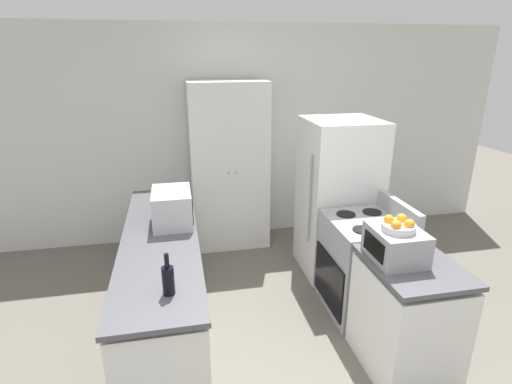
# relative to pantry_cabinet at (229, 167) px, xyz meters

# --- Properties ---
(wall_back) EXTENTS (7.00, 0.06, 2.60)m
(wall_back) POSITION_rel_pantry_cabinet_xyz_m (0.10, 0.30, 0.31)
(wall_back) COLOR silver
(wall_back) RESTS_ON ground_plane
(counter_left) EXTENTS (0.60, 2.34, 0.89)m
(counter_left) POSITION_rel_pantry_cabinet_xyz_m (-0.78, -1.55, -0.56)
(counter_left) COLOR silver
(counter_left) RESTS_ON ground_plane
(counter_right) EXTENTS (0.60, 0.73, 0.89)m
(counter_right) POSITION_rel_pantry_cabinet_xyz_m (0.97, -2.35, -0.56)
(counter_right) COLOR silver
(counter_right) RESTS_ON ground_plane
(pantry_cabinet) EXTENTS (0.90, 0.52, 1.98)m
(pantry_cabinet) POSITION_rel_pantry_cabinet_xyz_m (0.00, 0.00, 0.00)
(pantry_cabinet) COLOR silver
(pantry_cabinet) RESTS_ON ground_plane
(stove) EXTENTS (0.66, 0.72, 1.05)m
(stove) POSITION_rel_pantry_cabinet_xyz_m (0.99, -1.61, -0.54)
(stove) COLOR #9E9EA3
(stove) RESTS_ON ground_plane
(refrigerator) EXTENTS (0.75, 0.72, 1.65)m
(refrigerator) POSITION_rel_pantry_cabinet_xyz_m (1.04, -0.85, -0.16)
(refrigerator) COLOR white
(refrigerator) RESTS_ON ground_plane
(microwave) EXTENTS (0.33, 0.45, 0.30)m
(microwave) POSITION_rel_pantry_cabinet_xyz_m (-0.67, -1.31, 0.04)
(microwave) COLOR #B2B2B7
(microwave) RESTS_ON counter_left
(wine_bottle) EXTENTS (0.08, 0.08, 0.27)m
(wine_bottle) POSITION_rel_pantry_cabinet_xyz_m (-0.70, -2.39, -0.00)
(wine_bottle) COLOR black
(wine_bottle) RESTS_ON counter_left
(toaster_oven) EXTENTS (0.34, 0.40, 0.23)m
(toaster_oven) POSITION_rel_pantry_cabinet_xyz_m (0.87, -2.27, 0.01)
(toaster_oven) COLOR #939399
(toaster_oven) RESTS_ON counter_right
(fruit_bowl) EXTENTS (0.23, 0.23, 0.10)m
(fruit_bowl) POSITION_rel_pantry_cabinet_xyz_m (0.86, -2.28, 0.17)
(fruit_bowl) COLOR silver
(fruit_bowl) RESTS_ON toaster_oven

